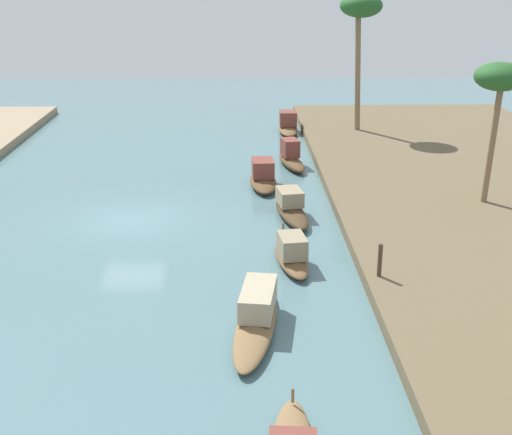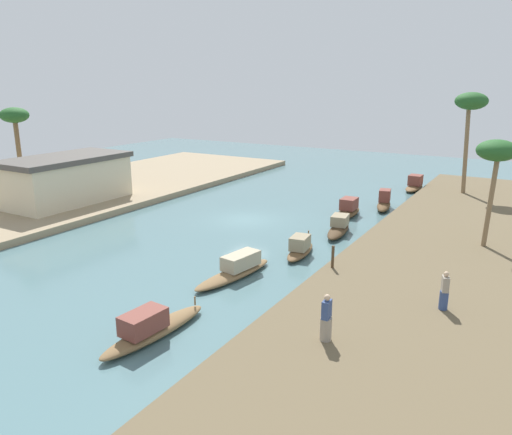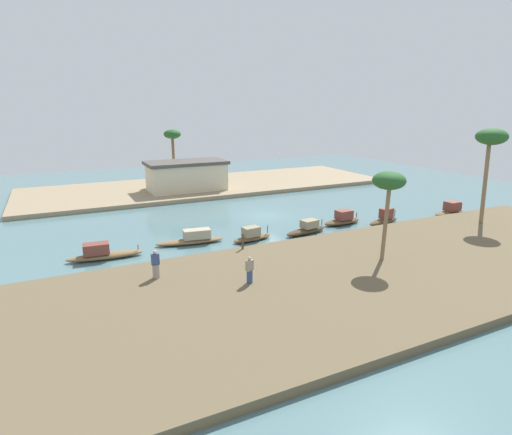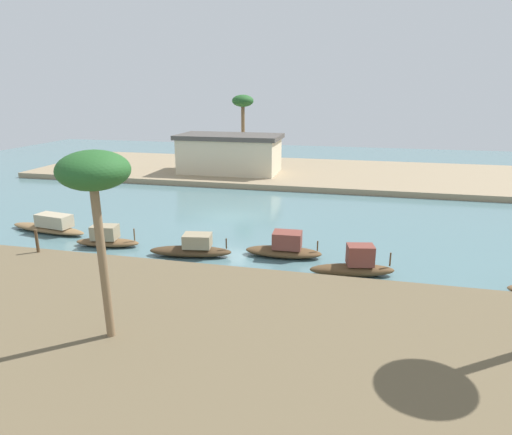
% 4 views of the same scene
% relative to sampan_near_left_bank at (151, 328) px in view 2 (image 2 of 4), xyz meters
% --- Properties ---
extents(river_water, '(76.04, 76.04, 0.00)m').
position_rel_sampan_near_left_bank_xyz_m(river_water, '(15.38, 5.41, -0.42)').
color(river_water, slate).
rests_on(river_water, ground).
extents(riverbank_left, '(44.61, 14.62, 0.45)m').
position_rel_sampan_near_left_bank_xyz_m(riverbank_left, '(15.38, -10.30, -0.19)').
color(riverbank_left, brown).
rests_on(riverbank_left, ground).
extents(riverbank_right, '(44.61, 14.62, 0.45)m').
position_rel_sampan_near_left_bank_xyz_m(riverbank_right, '(15.38, 21.13, -0.19)').
color(riverbank_right, '#937F60').
rests_on(riverbank_right, ground).
extents(sampan_near_left_bank, '(5.02, 1.39, 1.17)m').
position_rel_sampan_near_left_bank_xyz_m(sampan_near_left_bank, '(0.00, 0.00, 0.00)').
color(sampan_near_left_bank, brown).
rests_on(sampan_near_left_bank, river_water).
extents(sampan_downstream_large, '(3.73, 1.35, 1.24)m').
position_rel_sampan_near_left_bank_xyz_m(sampan_downstream_large, '(19.93, -0.17, 0.02)').
color(sampan_downstream_large, brown).
rests_on(sampan_downstream_large, river_water).
extents(sampan_upstream_small, '(3.60, 1.21, 1.30)m').
position_rel_sampan_near_left_bank_xyz_m(sampan_upstream_small, '(31.06, -2.14, 0.05)').
color(sampan_upstream_small, brown).
rests_on(sampan_upstream_small, river_water).
extents(sampan_with_red_awning, '(5.18, 1.82, 1.08)m').
position_rel_sampan_near_left_bank_xyz_m(sampan_with_red_awning, '(6.50, 0.50, -0.02)').
color(sampan_with_red_awning, brown).
rests_on(sampan_with_red_awning, river_water).
extents(sampan_open_hull, '(3.40, 1.37, 1.10)m').
position_rel_sampan_near_left_bank_xyz_m(sampan_open_hull, '(10.80, -0.81, -0.01)').
color(sampan_open_hull, brown).
rests_on(sampan_open_hull, river_water).
extents(sampan_midstream, '(3.75, 1.61, 1.38)m').
position_rel_sampan_near_left_bank_xyz_m(sampan_midstream, '(23.25, -1.73, 0.05)').
color(sampan_midstream, brown).
rests_on(sampan_midstream, river_water).
extents(sampan_foreground, '(4.09, 1.63, 1.12)m').
position_rel_sampan_near_left_bank_xyz_m(sampan_foreground, '(15.60, -1.15, -0.02)').
color(sampan_foreground, '#47331E').
rests_on(sampan_foreground, river_water).
extents(person_on_near_bank, '(0.45, 0.42, 1.68)m').
position_rel_sampan_near_left_bank_xyz_m(person_on_near_bank, '(2.31, -5.80, 0.74)').
color(person_on_near_bank, gray).
rests_on(person_on_near_bank, riverbank_left).
extents(person_by_mooring, '(0.49, 0.42, 1.56)m').
position_rel_sampan_near_left_bank_xyz_m(person_by_mooring, '(6.83, -8.82, 0.75)').
color(person_by_mooring, '#33477A').
rests_on(person_by_mooring, riverbank_left).
extents(mooring_post, '(0.14, 0.14, 1.09)m').
position_rel_sampan_near_left_bank_xyz_m(mooring_post, '(8.85, -3.43, 0.58)').
color(mooring_post, '#4C3823').
rests_on(mooring_post, riverbank_left).
extents(palm_tree_left_near, '(2.03, 2.03, 5.73)m').
position_rel_sampan_near_left_bank_xyz_m(palm_tree_left_near, '(16.07, -9.33, 5.03)').
color(palm_tree_left_near, '#7F6647').
rests_on(palm_tree_left_near, riverbank_left).
extents(palm_tree_left_far, '(2.44, 2.44, 7.86)m').
position_rel_sampan_near_left_bank_xyz_m(palm_tree_left_far, '(29.77, -6.11, 6.92)').
color(palm_tree_left_far, '#7F6647').
rests_on(palm_tree_left_far, riverbank_left).
extents(palm_tree_right_tall, '(2.12, 2.12, 6.75)m').
position_rel_sampan_near_left_bank_xyz_m(palm_tree_right_tall, '(11.54, 23.64, 5.81)').
color(palm_tree_right_tall, brown).
rests_on(palm_tree_right_tall, riverbank_right).
extents(riverside_building, '(9.17, 4.85, 3.40)m').
position_rel_sampan_near_left_bank_xyz_m(riverside_building, '(11.63, 18.60, 1.75)').
color(riverside_building, beige).
rests_on(riverside_building, riverbank_right).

